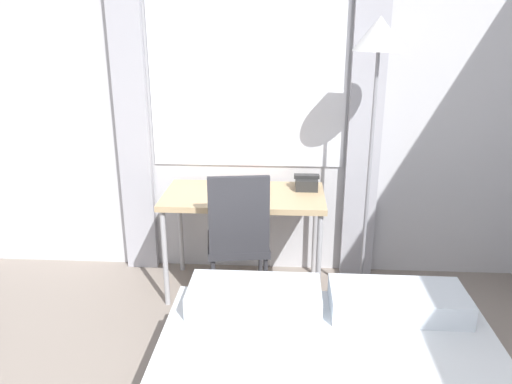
# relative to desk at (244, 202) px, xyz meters

# --- Properties ---
(wall_back_with_window) EXTENTS (4.86, 0.13, 2.70)m
(wall_back_with_window) POSITION_rel_desk_xyz_m (0.13, 0.37, 0.68)
(wall_back_with_window) COLOR silver
(wall_back_with_window) RESTS_ON ground_plane
(desk) EXTENTS (1.12, 0.59, 0.74)m
(desk) POSITION_rel_desk_xyz_m (0.00, 0.00, 0.00)
(desk) COLOR tan
(desk) RESTS_ON ground_plane
(desk_chair) EXTENTS (0.46, 0.46, 1.00)m
(desk_chair) POSITION_rel_desk_xyz_m (-0.01, -0.32, -0.12)
(desk_chair) COLOR #333338
(desk_chair) RESTS_ON ground_plane
(standing_lamp) EXTENTS (0.32, 0.32, 1.91)m
(standing_lamp) POSITION_rel_desk_xyz_m (0.84, -0.07, 0.94)
(standing_lamp) COLOR #4C4C51
(standing_lamp) RESTS_ON ground_plane
(telephone) EXTENTS (0.18, 0.18, 0.10)m
(telephone) POSITION_rel_desk_xyz_m (0.44, 0.14, 0.11)
(telephone) COLOR #2D2D2D
(telephone) RESTS_ON desk
(book) EXTENTS (0.27, 0.21, 0.02)m
(book) POSITION_rel_desk_xyz_m (0.02, 0.08, 0.08)
(book) COLOR maroon
(book) RESTS_ON desk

